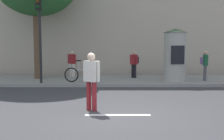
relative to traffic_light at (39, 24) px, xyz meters
name	(u,v)px	position (x,y,z in m)	size (l,w,h in m)	color
ground_plane	(118,115)	(3.56, -5.24, -2.97)	(80.00, 80.00, 0.00)	#38383A
sidewalk_curb	(115,80)	(3.56, 1.76, -2.89)	(36.00, 4.00, 0.15)	gray
lane_markings	(118,115)	(3.56, -5.24, -2.96)	(25.80, 0.16, 0.01)	silver
building_backdrop	(114,6)	(3.56, 6.76, 1.89)	(36.00, 5.00, 9.71)	#B7A893
traffic_light	(39,24)	(0.00, 0.00, 0.00)	(0.24, 0.45, 4.18)	black
poster_column	(175,55)	(6.57, 0.80, -1.48)	(1.20, 1.20, 2.65)	#9E9B93
pedestrian_with_bag	(91,77)	(2.80, -4.70, -1.98)	(0.51, 0.41, 1.70)	maroon
pedestrian_in_red_top	(205,63)	(8.17, 1.05, -1.91)	(0.46, 0.56, 1.54)	#4C4C51
pedestrian_near_pole	(72,61)	(1.07, 2.82, -1.92)	(0.52, 0.51, 1.52)	silver
pedestrian_with_backpack	(134,62)	(4.65, 2.32, -1.93)	(0.51, 0.51, 1.51)	black
bicycle_leaning	(82,74)	(1.92, 0.41, -2.43)	(1.76, 0.28, 1.09)	black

